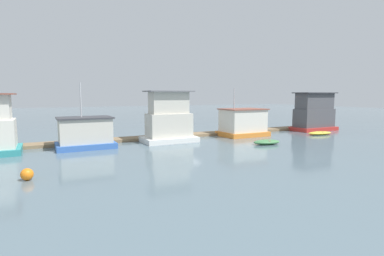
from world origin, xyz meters
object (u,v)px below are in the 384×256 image
at_px(houseboat_red, 314,113).
at_px(dinghy_green, 267,142).
at_px(houseboat_blue, 85,133).
at_px(buoy_orange, 27,174).
at_px(houseboat_orange, 243,123).
at_px(dinghy_yellow, 320,133).
at_px(houseboat_white, 169,120).

distance_m(houseboat_red, dinghy_green, 15.32).
distance_m(houseboat_blue, buoy_orange, 10.69).
height_order(houseboat_orange, buoy_orange, houseboat_orange).
xyz_separation_m(houseboat_blue, houseboat_orange, (17.94, 0.09, 0.21)).
bearing_deg(houseboat_orange, buoy_orange, -156.51).
bearing_deg(dinghy_yellow, houseboat_blue, 172.50).
bearing_deg(houseboat_red, buoy_orange, -164.20).
height_order(houseboat_blue, houseboat_orange, houseboat_blue).
height_order(houseboat_orange, houseboat_red, houseboat_orange).
height_order(houseboat_blue, buoy_orange, houseboat_blue).
bearing_deg(dinghy_yellow, buoy_orange, -168.99).
distance_m(houseboat_red, dinghy_yellow, 5.27).
height_order(houseboat_red, dinghy_yellow, houseboat_red).
bearing_deg(dinghy_yellow, dinghy_green, -166.21).
xyz_separation_m(houseboat_orange, dinghy_green, (-1.73, -6.26, -1.33)).
xyz_separation_m(houseboat_orange, dinghy_yellow, (8.97, -3.63, -1.36)).
height_order(houseboat_blue, dinghy_green, houseboat_blue).
xyz_separation_m(houseboat_orange, buoy_orange, (-22.42, -9.74, -1.22)).
bearing_deg(houseboat_red, dinghy_green, -155.55).
bearing_deg(houseboat_blue, dinghy_yellow, -7.50).
xyz_separation_m(houseboat_blue, dinghy_green, (16.21, -6.17, -1.12)).
bearing_deg(dinghy_green, houseboat_orange, 74.58).
relative_size(houseboat_orange, dinghy_green, 1.91).
bearing_deg(dinghy_green, buoy_orange, -170.45).
xyz_separation_m(houseboat_white, houseboat_red, (21.73, 0.27, 0.16)).
distance_m(houseboat_orange, dinghy_yellow, 9.78).
bearing_deg(houseboat_red, dinghy_yellow, -130.39).
bearing_deg(houseboat_white, houseboat_red, 0.72).
bearing_deg(houseboat_orange, dinghy_yellow, -22.05).
xyz_separation_m(houseboat_white, dinghy_yellow, (18.63, -3.38, -2.03)).
bearing_deg(houseboat_white, dinghy_green, -37.15).
bearing_deg(buoy_orange, houseboat_blue, 65.08).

